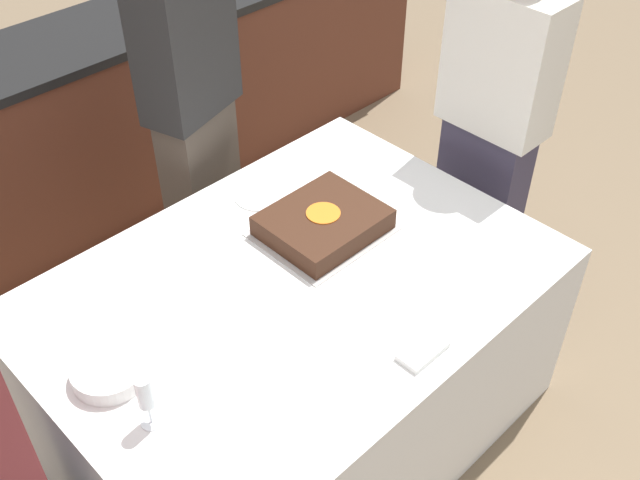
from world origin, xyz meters
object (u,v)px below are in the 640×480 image
(plate_stack, at_px, (110,370))
(person_cutting_cake, at_px, (194,119))
(wine_glass, at_px, (145,394))
(cake, at_px, (323,223))
(person_seated_right, at_px, (491,128))

(plate_stack, distance_m, person_cutting_cake, 1.14)
(plate_stack, xyz_separation_m, wine_glass, (-0.01, -0.21, 0.09))
(plate_stack, bearing_deg, person_cutting_cake, 40.35)
(cake, height_order, person_cutting_cake, person_cutting_cake)
(person_seated_right, bearing_deg, wine_glass, -85.42)
(plate_stack, bearing_deg, wine_glass, -92.17)
(plate_stack, bearing_deg, person_seated_right, -2.58)
(wine_glass, relative_size, person_cutting_cake, 0.11)
(person_seated_right, bearing_deg, person_cutting_cake, -135.51)
(cake, xyz_separation_m, plate_stack, (-0.87, -0.03, -0.01))
(plate_stack, xyz_separation_m, person_cutting_cake, (0.87, 0.74, 0.12))
(wine_glass, bearing_deg, person_cutting_cake, 47.22)
(person_cutting_cake, bearing_deg, person_seated_right, 117.94)
(plate_stack, height_order, person_seated_right, person_seated_right)
(wine_glass, bearing_deg, person_seated_right, 4.58)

